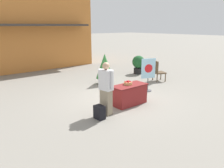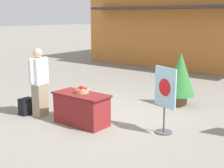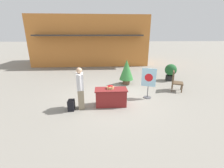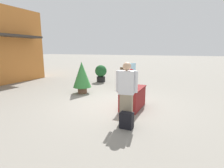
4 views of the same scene
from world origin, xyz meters
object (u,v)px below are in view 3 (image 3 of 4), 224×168
object	(u,v)px
poster_board	(148,82)
potted_plant_near_left	(127,70)
display_table	(111,97)
backpack	(71,105)
patio_chair	(175,80)
person_visitor	(80,88)
apple_basket	(110,87)
potted_plant_far_right	(171,71)

from	to	relation	value
poster_board	potted_plant_near_left	world-z (taller)	potted_plant_near_left
display_table	potted_plant_near_left	world-z (taller)	potted_plant_near_left
display_table	poster_board	xyz separation A→B (m)	(1.78, 0.67, 0.44)
backpack	patio_chair	distance (m)	5.48
patio_chair	potted_plant_near_left	bearing A→B (deg)	175.73
display_table	backpack	world-z (taller)	display_table
poster_board	person_visitor	bearing A→B (deg)	-52.08
poster_board	patio_chair	world-z (taller)	poster_board
apple_basket	poster_board	world-z (taller)	poster_board
backpack	patio_chair	xyz separation A→B (m)	(5.13, 1.89, 0.36)
apple_basket	patio_chair	distance (m)	3.85
apple_basket	backpack	size ratio (longest dim) A/B	0.73
apple_basket	person_visitor	distance (m)	1.23
apple_basket	potted_plant_far_right	bearing A→B (deg)	39.22
poster_board	potted_plant_near_left	distance (m)	2.26
patio_chair	display_table	bearing A→B (deg)	-132.80
apple_basket	person_visitor	world-z (taller)	person_visitor
display_table	patio_chair	size ratio (longest dim) A/B	1.27
person_visitor	patio_chair	xyz separation A→B (m)	(4.75, 1.75, -0.30)
person_visitor	potted_plant_far_right	xyz separation A→B (m)	(5.31, 3.60, -0.27)
backpack	patio_chair	world-z (taller)	patio_chair
poster_board	apple_basket	bearing A→B (deg)	-49.40
display_table	potted_plant_far_right	size ratio (longest dim) A/B	1.25
person_visitor	potted_plant_far_right	distance (m)	6.42
person_visitor	display_table	bearing A→B (deg)	0.00
apple_basket	potted_plant_near_left	size ratio (longest dim) A/B	0.21
apple_basket	patio_chair	xyz separation A→B (m)	(3.54, 1.49, -0.23)
display_table	potted_plant_far_right	bearing A→B (deg)	39.87
apple_basket	potted_plant_far_right	xyz separation A→B (m)	(4.10, 3.35, -0.19)
apple_basket	potted_plant_near_left	world-z (taller)	potted_plant_near_left
person_visitor	apple_basket	bearing A→B (deg)	2.84
apple_basket	person_visitor	xyz separation A→B (m)	(-1.20, -0.25, 0.07)
poster_board	display_table	bearing A→B (deg)	-47.52
potted_plant_far_right	potted_plant_near_left	size ratio (longest dim) A/B	0.72
potted_plant_far_right	potted_plant_near_left	xyz separation A→B (m)	(-2.99, -0.58, 0.24)
apple_basket	backpack	bearing A→B (deg)	-165.75
person_visitor	backpack	world-z (taller)	person_visitor
apple_basket	potted_plant_near_left	distance (m)	2.98
display_table	poster_board	size ratio (longest dim) A/B	0.94
display_table	potted_plant_near_left	size ratio (longest dim) A/B	0.90
apple_basket	patio_chair	bearing A→B (deg)	22.82
person_visitor	potted_plant_near_left	xyz separation A→B (m)	(2.32, 3.02, -0.02)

